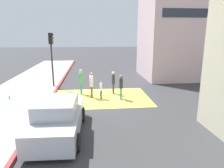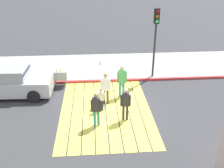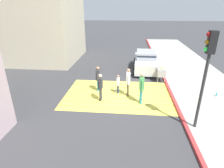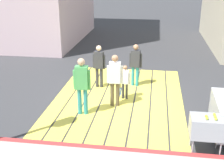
{
  "view_description": "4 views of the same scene",
  "coord_description": "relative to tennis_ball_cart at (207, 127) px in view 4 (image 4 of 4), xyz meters",
  "views": [
    {
      "loc": [
        -0.58,
        -13.01,
        4.08
      ],
      "look_at": [
        0.77,
        0.15,
        0.89
      ],
      "focal_mm": 32.65,
      "sensor_mm": 36.0,
      "label": 1
    },
    {
      "loc": [
        10.79,
        -0.5,
        6.63
      ],
      "look_at": [
        -0.53,
        0.36,
        1.15
      ],
      "focal_mm": 41.1,
      "sensor_mm": 36.0,
      "label": 2
    },
    {
      "loc": [
        -0.6,
        10.32,
        5.08
      ],
      "look_at": [
        0.35,
        0.16,
        0.77
      ],
      "focal_mm": 30.01,
      "sensor_mm": 36.0,
      "label": 3
    },
    {
      "loc": [
        -9.42,
        -1.15,
        4.23
      ],
      "look_at": [
        -0.77,
        0.12,
        0.82
      ],
      "focal_mm": 48.16,
      "sensor_mm": 36.0,
      "label": 4
    }
  ],
  "objects": [
    {
      "name": "tennis_ball_cart",
      "position": [
        0.0,
        0.0,
        0.0
      ],
      "size": [
        0.56,
        0.8,
        1.02
      ],
      "color": "#99999E",
      "rests_on": "ground"
    },
    {
      "name": "pedestrian_adult_side",
      "position": [
        2.3,
        2.53,
        0.3
      ],
      "size": [
        0.24,
        0.5,
        1.72
      ],
      "color": "brown",
      "rests_on": "ground"
    },
    {
      "name": "pedestrian_teen_behind",
      "position": [
        1.57,
        3.41,
        0.34
      ],
      "size": [
        0.25,
        0.52,
        1.79
      ],
      "color": "teal",
      "rests_on": "ground"
    },
    {
      "name": "pedestrian_child_with_racket",
      "position": [
        2.91,
        2.27,
        -0.03
      ],
      "size": [
        0.28,
        0.38,
        1.2
      ],
      "color": "#333338",
      "rests_on": "ground"
    },
    {
      "name": "crosswalk_stripes",
      "position": [
        2.9,
        2.48,
        -0.69
      ],
      "size": [
        6.4,
        4.35,
        0.01
      ],
      "color": "#EAD64C",
      "rests_on": "ground"
    },
    {
      "name": "pedestrian_adult_lead",
      "position": [
        3.83,
        3.33,
        0.24
      ],
      "size": [
        0.23,
        0.47,
        1.61
      ],
      "color": "#333338",
      "rests_on": "ground"
    },
    {
      "name": "ground_plane",
      "position": [
        2.9,
        2.48,
        -0.7
      ],
      "size": [
        120.0,
        120.0,
        0.0
      ],
      "primitive_type": "plane",
      "color": "#38383A"
    },
    {
      "name": "curb_painted",
      "position": [
        -0.35,
        2.48,
        -0.63
      ],
      "size": [
        0.16,
        40.0,
        0.13
      ],
      "primitive_type": "cube",
      "color": "#BC3333",
      "rests_on": "ground"
    },
    {
      "name": "pedestrian_adult_trailing",
      "position": [
        4.18,
        2.01,
        0.24
      ],
      "size": [
        0.24,
        0.47,
        1.61
      ],
      "color": "teal",
      "rests_on": "ground"
    }
  ]
}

